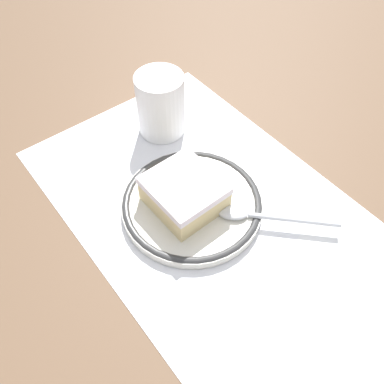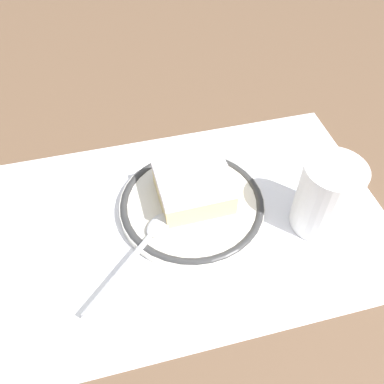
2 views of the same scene
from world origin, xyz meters
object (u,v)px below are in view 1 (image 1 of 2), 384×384
plate (192,204)px  cake_slice (184,193)px  cup (161,108)px  spoon (255,215)px  napkin (343,253)px

plate → cake_slice: cake_slice is taller
cake_slice → cup: (0.14, -0.07, 0.01)m
plate → cake_slice: (0.00, 0.01, 0.03)m
plate → spoon: 0.08m
spoon → napkin: size_ratio=0.86×
spoon → cup: cup is taller
plate → spoon: (-0.07, -0.05, 0.01)m
napkin → spoon: bearing=28.3°
napkin → cake_slice: bearing=32.5°
cake_slice → spoon: (-0.07, -0.06, -0.02)m
plate → spoon: bearing=-145.3°
plate → spoon: size_ratio=1.52×
spoon → napkin: 0.11m
plate → cake_slice: bearing=64.2°
plate → cup: 0.16m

